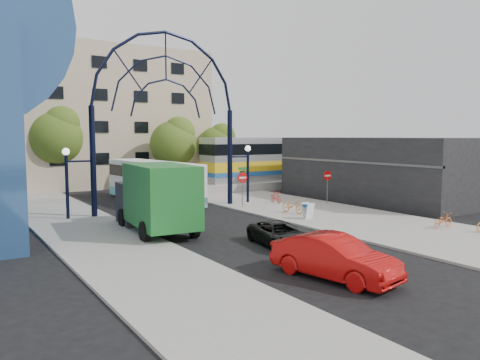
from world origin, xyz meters
TOP-DOWN VIEW (x-y plane):
  - ground at (0.00, 0.00)m, footprint 120.00×120.00m
  - sidewalk_east at (8.00, 4.00)m, footprint 8.00×56.00m
  - plaza_west at (-6.50, 6.00)m, footprint 5.00×50.00m
  - gateway_arch at (0.00, 14.00)m, footprint 13.64×0.44m
  - stop_sign at (4.80, 12.00)m, footprint 0.80×0.07m
  - do_not_enter_sign at (11.00, 10.00)m, footprint 0.76×0.07m
  - street_name_sign at (5.20, 12.60)m, footprint 0.70×0.70m
  - sandwich_board at (5.60, 5.98)m, footprint 0.55×0.61m
  - commercial_block_east at (16.00, 10.00)m, footprint 6.00×16.00m
  - apartment_block at (2.00, 34.97)m, footprint 20.00×12.10m
  - train_platform at (20.00, 22.00)m, footprint 32.00×5.00m
  - train_car at (20.00, 22.00)m, footprint 25.10×3.05m
  - tree_north_a at (6.12, 25.93)m, footprint 4.48×4.48m
  - tree_north_b at (-3.88, 29.93)m, footprint 5.12×5.12m
  - tree_north_c at (12.12, 27.93)m, footprint 4.16×4.16m
  - city_bus at (0.80, 18.48)m, footprint 3.38×11.73m
  - green_truck at (-3.45, 7.90)m, footprint 3.34×7.49m
  - black_suv at (0.15, 1.72)m, footprint 2.53×4.31m
  - red_sedan at (-1.32, -3.34)m, footprint 2.57×5.03m
  - bike_near_a at (6.19, 8.14)m, footprint 0.83×1.93m
  - bike_near_b at (8.18, 12.59)m, footprint 0.58×1.51m
  - bike_far_a at (9.98, -0.14)m, footprint 1.58×0.59m

SIDE VIEW (x-z plane):
  - ground at x=0.00m, z-range 0.00..0.00m
  - sidewalk_east at x=8.00m, z-range 0.00..0.12m
  - plaza_west at x=-6.50m, z-range 0.00..0.12m
  - train_platform at x=20.00m, z-range 0.00..0.80m
  - bike_far_a at x=9.98m, z-range 0.12..0.94m
  - black_suv at x=0.15m, z-range 0.00..1.12m
  - bike_near_b at x=8.18m, z-range 0.12..1.01m
  - bike_near_a at x=6.19m, z-range 0.12..1.10m
  - sandwich_board at x=5.60m, z-range 0.25..1.24m
  - red_sedan at x=-1.32m, z-range 0.00..1.58m
  - city_bus at x=0.80m, z-range 0.07..3.25m
  - green_truck at x=-3.45m, z-range 0.00..3.67m
  - do_not_enter_sign at x=11.00m, z-range 0.74..3.22m
  - stop_sign at x=4.80m, z-range 0.74..3.24m
  - street_name_sign at x=5.20m, z-range 0.73..3.53m
  - commercial_block_east at x=16.00m, z-range 0.00..5.00m
  - train_car at x=20.00m, z-range 0.80..5.00m
  - tree_north_c at x=12.12m, z-range 1.03..7.53m
  - tree_north_a at x=6.12m, z-range 1.11..8.11m
  - tree_north_b at x=-3.88m, z-range 1.27..9.27m
  - apartment_block at x=2.00m, z-range 0.00..14.00m
  - gateway_arch at x=0.00m, z-range 2.51..14.61m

